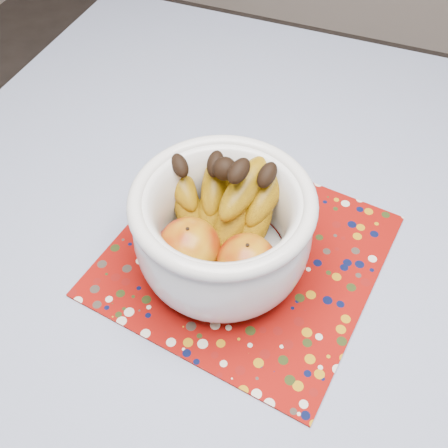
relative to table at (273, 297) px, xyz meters
name	(u,v)px	position (x,y,z in m)	size (l,w,h in m)	color
table	(273,297)	(0.00, 0.00, 0.00)	(1.20, 1.20, 0.75)	brown
tablecloth	(277,268)	(0.00, 0.00, 0.08)	(1.32, 1.32, 0.01)	slate
placemat	(245,255)	(-0.05, 0.00, 0.09)	(0.38, 0.38, 0.00)	maroon
fruit_bowl	(221,221)	(-0.08, -0.02, 0.17)	(0.28, 0.25, 0.19)	silver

